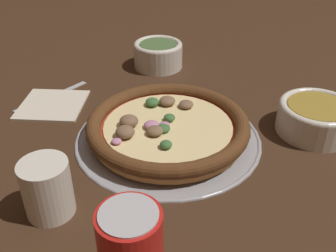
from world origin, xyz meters
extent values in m
plane|color=#3D2616|center=(0.00, 0.00, 0.00)|extent=(3.00, 3.00, 0.00)
cylinder|color=#9E9EA3|center=(0.00, 0.00, 0.00)|extent=(0.32, 0.32, 0.00)
torus|color=#9E9EA3|center=(0.00, 0.00, 0.00)|extent=(0.32, 0.32, 0.01)
cylinder|color=#BC7F42|center=(0.00, 0.00, 0.02)|extent=(0.26, 0.26, 0.02)
torus|color=#563319|center=(0.00, 0.00, 0.03)|extent=(0.28, 0.28, 0.03)
cylinder|color=#A32D19|center=(0.00, 0.00, 0.02)|extent=(0.23, 0.23, 0.00)
cylinder|color=beige|center=(0.00, 0.00, 0.03)|extent=(0.22, 0.22, 0.00)
ellipsoid|color=brown|center=(0.08, 0.01, 0.04)|extent=(0.04, 0.04, 0.02)
ellipsoid|color=brown|center=(-0.02, -0.07, 0.04)|extent=(0.04, 0.04, 0.01)
ellipsoid|color=#C17FA3|center=(0.09, 0.03, 0.03)|extent=(0.02, 0.02, 0.01)
ellipsoid|color=brown|center=(0.03, 0.02, 0.03)|extent=(0.03, 0.03, 0.01)
ellipsoid|color=#C17FA3|center=(0.03, 0.00, 0.03)|extent=(0.04, 0.04, 0.01)
ellipsoid|color=brown|center=(-0.05, -0.05, 0.03)|extent=(0.03, 0.03, 0.01)
ellipsoid|color=#3D6B38|center=(0.01, 0.01, 0.03)|extent=(0.03, 0.03, 0.01)
ellipsoid|color=brown|center=(0.06, -0.02, 0.04)|extent=(0.03, 0.03, 0.02)
ellipsoid|color=#3D6B38|center=(0.01, -0.07, 0.04)|extent=(0.03, 0.03, 0.01)
ellipsoid|color=#3D6B38|center=(-0.01, -0.01, 0.03)|extent=(0.03, 0.03, 0.01)
ellipsoid|color=#3D6B38|center=(0.02, 0.06, 0.03)|extent=(0.03, 0.03, 0.01)
ellipsoid|color=#C17FA3|center=(0.01, 0.01, 0.03)|extent=(0.02, 0.02, 0.01)
cylinder|color=silver|center=(-0.26, 0.06, 0.02)|extent=(0.13, 0.13, 0.05)
torus|color=silver|center=(-0.26, 0.06, 0.05)|extent=(0.13, 0.13, 0.01)
cylinder|color=olive|center=(-0.26, 0.06, 0.05)|extent=(0.10, 0.10, 0.00)
cylinder|color=silver|center=(-0.07, -0.30, 0.03)|extent=(0.11, 0.11, 0.05)
torus|color=silver|center=(-0.07, -0.30, 0.05)|extent=(0.11, 0.11, 0.01)
cylinder|color=#4C6B3D|center=(-0.07, -0.30, 0.06)|extent=(0.08, 0.08, 0.00)
cylinder|color=silver|center=(0.21, 0.12, 0.04)|extent=(0.07, 0.07, 0.08)
cube|color=beige|center=(0.18, -0.18, 0.00)|extent=(0.16, 0.16, 0.01)
cube|color=#B7B7BC|center=(0.16, -0.23, 0.00)|extent=(0.11, 0.08, 0.00)
cube|color=#B7B7BC|center=(0.24, -0.18, 0.00)|extent=(0.05, 0.04, 0.00)
cylinder|color=#BCBCC1|center=(0.13, 0.28, 0.12)|extent=(0.06, 0.06, 0.00)
camera|label=1|loc=(0.17, 0.54, 0.39)|focal=42.00mm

